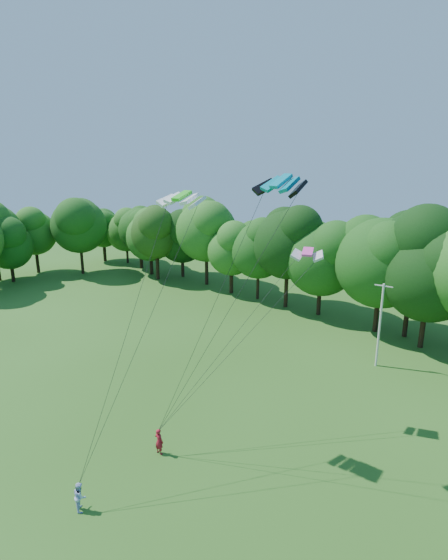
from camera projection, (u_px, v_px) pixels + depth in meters
The scene contains 10 objects.
ground at pixel (13, 533), 20.44m from camera, with size 160.00×160.00×0.00m, color #275116.
utility_pole at pixel (380, 324), 36.08m from camera, with size 1.45×0.24×7.23m.
kite_flyer_left at pixel (159, 441), 25.75m from camera, with size 0.60×0.39×1.64m, color #AC1627.
kite_flyer_right at pixel (80, 496), 21.63m from camera, with size 0.74×0.58×1.53m, color #AEC1F2.
kite_teal at pixel (281, 181), 21.28m from camera, with size 2.87×1.57×0.72m.
kite_green at pixel (182, 196), 23.60m from camera, with size 2.76×1.42×0.54m.
kite_pink at pixel (308, 252), 27.03m from camera, with size 2.16×1.61×0.46m.
tree_back_west at pixel (156, 231), 62.22m from camera, with size 7.88×7.88×11.46m.
tree_back_center at pixel (414, 251), 40.96m from camera, with size 9.53×9.53×13.86m.
tree_flank_west at pixel (8, 238), 61.03m from camera, with size 7.06×7.06×10.27m.
Camera 1 is at (18.23, -6.35, 16.84)m, focal length 28.00 mm.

